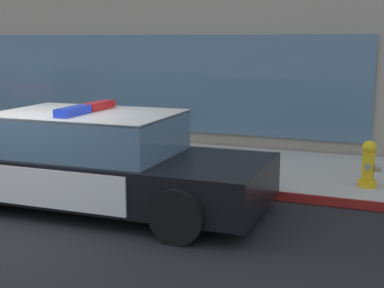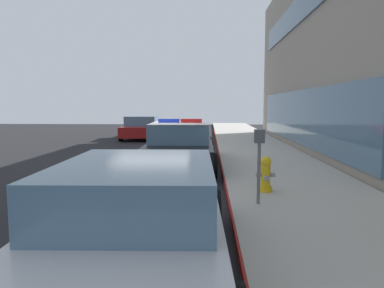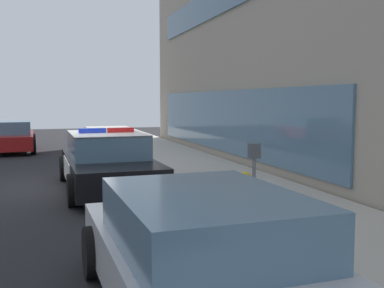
{
  "view_description": "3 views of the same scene",
  "coord_description": "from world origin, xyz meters",
  "px_view_note": "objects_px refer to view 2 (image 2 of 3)",
  "views": [
    {
      "loc": [
        5.0,
        -5.62,
        2.4
      ],
      "look_at": [
        2.13,
        1.5,
        0.94
      ],
      "focal_mm": 51.43,
      "sensor_mm": 36.0,
      "label": 1
    },
    {
      "loc": [
        11.75,
        1.9,
        1.92
      ],
      "look_at": [
        2.19,
        1.45,
        0.88
      ],
      "focal_mm": 33.69,
      "sensor_mm": 36.0,
      "label": 2
    },
    {
      "loc": [
        11.97,
        -0.33,
        2.18
      ],
      "look_at": [
        3.05,
        2.49,
        1.27
      ],
      "focal_mm": 42.58,
      "sensor_mm": 36.0,
      "label": 3
    }
  ],
  "objects_px": {
    "car_down_street": "(137,220)",
    "car_far_lane": "(142,127)",
    "fire_hydrant": "(266,175)",
    "police_cruiser": "(180,146)",
    "parking_meter": "(259,153)"
  },
  "relations": [
    {
      "from": "police_cruiser",
      "to": "car_far_lane",
      "type": "bearing_deg",
      "value": -164.2
    },
    {
      "from": "car_down_street",
      "to": "car_far_lane",
      "type": "xyz_separation_m",
      "value": [
        -16.57,
        -3.02,
        0.0
      ]
    },
    {
      "from": "police_cruiser",
      "to": "parking_meter",
      "type": "distance_m",
      "value": 4.89
    },
    {
      "from": "police_cruiser",
      "to": "parking_meter",
      "type": "bearing_deg",
      "value": 20.06
    },
    {
      "from": "fire_hydrant",
      "to": "car_far_lane",
      "type": "xyz_separation_m",
      "value": [
        -13.14,
        -4.98,
        0.13
      ]
    },
    {
      "from": "fire_hydrant",
      "to": "parking_meter",
      "type": "xyz_separation_m",
      "value": [
        0.94,
        -0.27,
        0.58
      ]
    },
    {
      "from": "car_far_lane",
      "to": "parking_meter",
      "type": "xyz_separation_m",
      "value": [
        14.09,
        4.71,
        0.45
      ]
    },
    {
      "from": "car_far_lane",
      "to": "car_down_street",
      "type": "bearing_deg",
      "value": -171.38
    },
    {
      "from": "car_down_street",
      "to": "car_far_lane",
      "type": "distance_m",
      "value": 16.85
    },
    {
      "from": "car_down_street",
      "to": "fire_hydrant",
      "type": "bearing_deg",
      "value": 148.47
    },
    {
      "from": "fire_hydrant",
      "to": "police_cruiser",
      "type": "bearing_deg",
      "value": -150.37
    },
    {
      "from": "fire_hydrant",
      "to": "car_far_lane",
      "type": "height_order",
      "value": "car_far_lane"
    },
    {
      "from": "fire_hydrant",
      "to": "car_down_street",
      "type": "xyz_separation_m",
      "value": [
        3.43,
        -1.96,
        0.13
      ]
    },
    {
      "from": "car_down_street",
      "to": "parking_meter",
      "type": "height_order",
      "value": "parking_meter"
    },
    {
      "from": "police_cruiser",
      "to": "car_far_lane",
      "type": "xyz_separation_m",
      "value": [
        -9.54,
        -2.93,
        -0.05
      ]
    }
  ]
}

